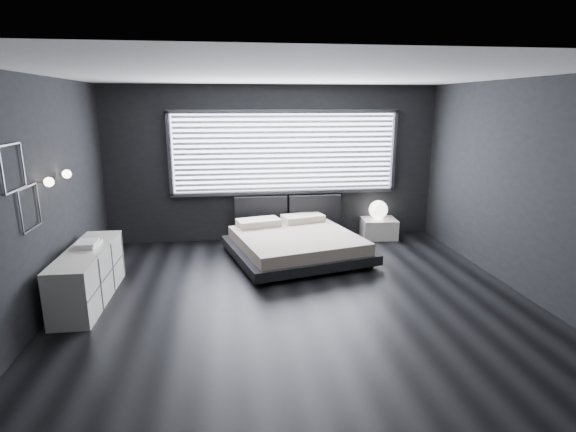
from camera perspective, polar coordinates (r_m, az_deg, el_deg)
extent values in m
plane|color=black|center=(5.96, 1.11, -10.42)|extent=(6.00, 6.00, 0.00)
plane|color=white|center=(5.43, 1.26, 17.53)|extent=(6.00, 6.00, 0.00)
cube|color=black|center=(8.22, -1.78, 6.60)|extent=(6.00, 0.04, 2.80)
cube|color=black|center=(2.94, 9.49, -7.56)|extent=(6.00, 0.04, 2.80)
cube|color=black|center=(5.88, -29.12, 1.76)|extent=(0.04, 5.50, 2.80)
cube|color=black|center=(6.68, 27.57, 3.24)|extent=(0.04, 5.50, 2.80)
cube|color=white|center=(8.20, -0.38, 8.06)|extent=(4.00, 0.02, 1.38)
cube|color=#47474C|center=(8.17, -14.82, 7.57)|extent=(0.06, 0.08, 1.48)
cube|color=#47474C|center=(8.67, 13.28, 8.02)|extent=(0.06, 0.08, 1.48)
cube|color=#47474C|center=(8.13, -0.36, 13.17)|extent=(4.14, 0.08, 0.06)
cube|color=#47474C|center=(8.28, -0.34, 3.01)|extent=(4.14, 0.08, 0.06)
cube|color=silver|center=(8.14, -0.32, 8.02)|extent=(3.94, 0.03, 1.32)
cube|color=black|center=(8.24, -3.47, 0.73)|extent=(0.96, 0.16, 0.52)
cube|color=black|center=(8.37, 3.37, 0.94)|extent=(0.96, 0.16, 0.52)
cylinder|color=silver|center=(5.87, -28.73, 3.79)|extent=(0.10, 0.02, 0.02)
sphere|color=#FFE5B7|center=(5.85, -28.09, 3.83)|extent=(0.11, 0.11, 0.11)
cylinder|color=silver|center=(6.43, -26.88, 4.76)|extent=(0.10, 0.02, 0.02)
sphere|color=#FFE5B7|center=(6.41, -26.29, 4.80)|extent=(0.11, 0.11, 0.11)
cube|color=#47474C|center=(5.28, -31.87, 7.71)|extent=(0.01, 0.46, 0.02)
cube|color=#47474C|center=(5.33, -31.23, 2.81)|extent=(0.01, 0.46, 0.02)
cube|color=#47474C|center=(5.51, -30.61, 5.63)|extent=(0.01, 0.02, 0.46)
cube|color=#47474C|center=(5.09, -32.56, 4.83)|extent=(0.01, 0.02, 0.46)
cube|color=#47474C|center=(5.56, -30.23, 3.22)|extent=(0.01, 0.46, 0.02)
cube|color=#47474C|center=(5.65, -29.65, -1.35)|extent=(0.01, 0.46, 0.02)
cube|color=#47474C|center=(5.81, -29.11, 1.43)|extent=(0.01, 0.02, 0.46)
cube|color=#47474C|center=(5.39, -30.82, 0.36)|extent=(0.01, 0.02, 0.46)
cube|color=black|center=(6.43, -3.51, -8.21)|extent=(0.13, 0.13, 0.07)
cube|color=black|center=(7.13, 10.18, -6.12)|extent=(0.13, 0.13, 0.07)
cube|color=black|center=(7.85, -7.10, -4.08)|extent=(0.13, 0.13, 0.07)
cube|color=black|center=(8.44, 4.58, -2.72)|extent=(0.13, 0.13, 0.07)
cube|color=black|center=(7.37, 1.11, -4.29)|extent=(2.45, 2.38, 0.15)
cube|color=#B4A492|center=(7.32, 1.11, -3.05)|extent=(2.20, 2.20, 0.19)
cube|color=beige|center=(7.79, -3.77, -0.83)|extent=(0.80, 0.55, 0.12)
cube|color=beige|center=(8.08, 1.88, -0.27)|extent=(0.80, 0.55, 0.12)
cube|color=silver|center=(8.65, 11.42, -1.53)|extent=(0.67, 0.57, 0.37)
sphere|color=white|center=(8.56, 11.39, 0.79)|extent=(0.35, 0.35, 0.35)
cube|color=silver|center=(6.33, -23.99, -6.86)|extent=(0.50, 1.72, 0.69)
cube|color=#47474C|center=(6.26, -21.85, -6.87)|extent=(0.03, 1.70, 0.67)
cube|color=silver|center=(6.34, -24.19, -3.36)|extent=(0.31, 0.39, 0.04)
cube|color=silver|center=(6.31, -24.18, -3.09)|extent=(0.25, 0.33, 0.03)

